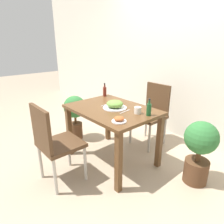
{
  "coord_description": "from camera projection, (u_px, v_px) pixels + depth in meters",
  "views": [
    {
      "loc": [
        1.73,
        -1.51,
        1.5
      ],
      "look_at": [
        0.0,
        0.0,
        0.67
      ],
      "focal_mm": 32.0,
      "sensor_mm": 36.0,
      "label": 1
    }
  ],
  "objects": [
    {
      "name": "ground_plane",
      "position": [
        112.0,
        159.0,
        2.67
      ],
      "size": [
        16.0,
        16.0,
        0.0
      ],
      "primitive_type": "plane",
      "color": "tan"
    },
    {
      "name": "wall_back",
      "position": [
        177.0,
        54.0,
        3.05
      ],
      "size": [
        8.0,
        0.05,
        2.6
      ],
      "color": "beige",
      "rests_on": "ground_plane"
    },
    {
      "name": "dining_table",
      "position": [
        112.0,
        116.0,
        2.46
      ],
      "size": [
        1.07,
        0.78,
        0.72
      ],
      "color": "brown",
      "rests_on": "ground_plane"
    },
    {
      "name": "chair_near",
      "position": [
        54.0,
        141.0,
        2.08
      ],
      "size": [
        0.42,
        0.42,
        0.9
      ],
      "rotation": [
        0.0,
        0.0,
        3.14
      ],
      "color": "#4C331E",
      "rests_on": "ground_plane"
    },
    {
      "name": "chair_far",
      "position": [
        152.0,
        111.0,
        2.95
      ],
      "size": [
        0.42,
        0.42,
        0.9
      ],
      "color": "#4C331E",
      "rests_on": "ground_plane"
    },
    {
      "name": "food_plate",
      "position": [
        115.0,
        105.0,
        2.41
      ],
      "size": [
        0.29,
        0.29,
        0.1
      ],
      "color": "white",
      "rests_on": "dining_table"
    },
    {
      "name": "side_plate",
      "position": [
        119.0,
        120.0,
        2.01
      ],
      "size": [
        0.15,
        0.15,
        0.06
      ],
      "color": "white",
      "rests_on": "dining_table"
    },
    {
      "name": "drink_cup",
      "position": [
        138.0,
        110.0,
        2.23
      ],
      "size": [
        0.08,
        0.08,
        0.08
      ],
      "color": "silver",
      "rests_on": "dining_table"
    },
    {
      "name": "sauce_bottle",
      "position": [
        149.0,
        109.0,
        2.16
      ],
      "size": [
        0.05,
        0.05,
        0.2
      ],
      "color": "#194C23",
      "rests_on": "dining_table"
    },
    {
      "name": "condiment_bottle",
      "position": [
        105.0,
        91.0,
        2.92
      ],
      "size": [
        0.05,
        0.05,
        0.2
      ],
      "color": "maroon",
      "rests_on": "dining_table"
    },
    {
      "name": "fork_utensil",
      "position": [
        106.0,
        105.0,
        2.54
      ],
      "size": [
        0.03,
        0.17,
        0.0
      ],
      "rotation": [
        0.0,
        0.0,
        1.71
      ],
      "color": "silver",
      "rests_on": "dining_table"
    },
    {
      "name": "spoon_utensil",
      "position": [
        125.0,
        112.0,
        2.3
      ],
      "size": [
        0.03,
        0.18,
        0.0
      ],
      "rotation": [
        0.0,
        0.0,
        1.69
      ],
      "color": "silver",
      "rests_on": "dining_table"
    },
    {
      "name": "potted_plant_left",
      "position": [
        75.0,
        112.0,
        3.09
      ],
      "size": [
        0.34,
        0.34,
        0.7
      ],
      "color": "#51331E",
      "rests_on": "ground_plane"
    },
    {
      "name": "potted_plant_right",
      "position": [
        200.0,
        148.0,
        2.11
      ],
      "size": [
        0.35,
        0.35,
        0.72
      ],
      "color": "#51331E",
      "rests_on": "ground_plane"
    }
  ]
}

